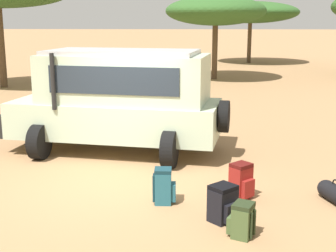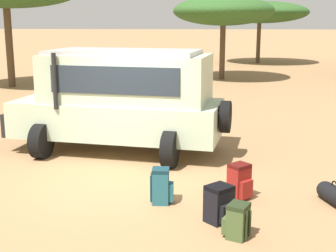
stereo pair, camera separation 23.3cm
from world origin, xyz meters
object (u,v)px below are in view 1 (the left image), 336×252
Objects in this scene: backpack_beside_front_wheel at (223,204)px; acacia_tree_centre_back at (216,11)px; backpack_near_rear_wheel at (242,220)px; safari_vehicle at (120,99)px; backpack_outermost at (164,186)px; backpack_cluster_center at (241,181)px; duffel_bag_low_black_case at (334,193)px; acacia_tree_right_mid at (250,12)px.

backpack_beside_front_wheel is 0.10× the size of acacia_tree_centre_back.
backpack_near_rear_wheel is 19.29m from acacia_tree_centre_back.
safari_vehicle is 8.74× the size of backpack_outermost.
backpack_cluster_center is at bearing -90.50° from acacia_tree_centre_back.
backpack_cluster_center reaches higher than backpack_beside_front_wheel.
acacia_tree_centre_back is (-1.46, 17.55, 3.42)m from duffel_bag_low_black_case.
backpack_beside_front_wheel is at bearing -155.08° from duffel_bag_low_black_case.
backpack_beside_front_wheel is at bearing 115.15° from backpack_near_rear_wheel.
acacia_tree_right_mid is (1.47, 27.65, 3.52)m from duffel_bag_low_black_case.
backpack_near_rear_wheel is at bearing -90.84° from acacia_tree_centre_back.
safari_vehicle is at bearing 120.02° from backpack_beside_front_wheel.
acacia_tree_right_mid reaches higher than backpack_outermost.
backpack_beside_front_wheel reaches higher than duffel_bag_low_black_case.
acacia_tree_right_mid is (3.09, 27.54, 3.36)m from backpack_cluster_center.
backpack_cluster_center reaches higher than duffel_bag_low_black_case.
acacia_tree_centre_back is at bearing 79.17° from safari_vehicle.
backpack_near_rear_wheel is at bearing -64.85° from backpack_beside_front_wheel.
safari_vehicle is 4.03m from backpack_cluster_center.
acacia_tree_right_mid is at bearing 86.95° from duffel_bag_low_black_case.
backpack_outermost is 0.09× the size of acacia_tree_right_mid.
backpack_cluster_center is 1.22× the size of backpack_near_rear_wheel.
backpack_beside_front_wheel is at bearing -35.08° from backpack_outermost.
backpack_outermost is (-1.36, -0.33, -0.01)m from backpack_cluster_center.
duffel_bag_low_black_case is at bearing 4.43° from backpack_outermost.
acacia_tree_centre_back is at bearing 94.76° from duffel_bag_low_black_case.
duffel_bag_low_black_case is 27.91m from acacia_tree_right_mid.
backpack_near_rear_wheel is 29.48m from acacia_tree_right_mid.
backpack_outermost reaches higher than backpack_beside_front_wheel.
acacia_tree_centre_back is (1.51, 17.78, 3.28)m from backpack_outermost.
acacia_tree_right_mid is (3.46, 28.57, 3.38)m from backpack_beside_front_wheel.
safari_vehicle is 8.57× the size of backpack_cluster_center.
acacia_tree_centre_back reaches higher than safari_vehicle.
backpack_cluster_center is 0.11× the size of acacia_tree_centre_back.
acacia_tree_right_mid is (4.45, 27.88, 3.37)m from backpack_outermost.
safari_vehicle is 25.43m from acacia_tree_right_mid.
backpack_outermost is (-1.23, 1.22, 0.05)m from backpack_near_rear_wheel.
backpack_cluster_center is 1.40m from backpack_outermost.
backpack_near_rear_wheel is 0.09× the size of acacia_tree_centre_back.
acacia_tree_centre_back is at bearing -106.21° from acacia_tree_right_mid.
acacia_tree_right_mid is (3.22, 29.10, 3.42)m from backpack_near_rear_wheel.
backpack_outermost is 18.14m from acacia_tree_centre_back.
duffel_bag_low_black_case is (1.99, 0.92, -0.13)m from backpack_beside_front_wheel.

